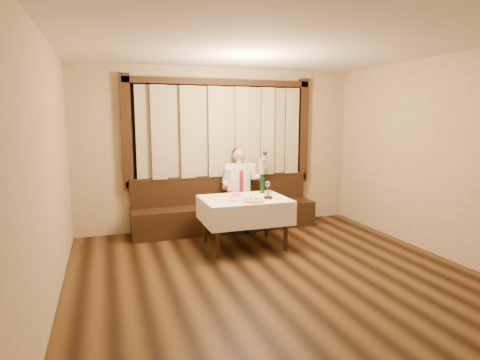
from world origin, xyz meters
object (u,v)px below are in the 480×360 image
object	(u,v)px
banquette	(225,212)
green_bottle	(262,185)
pizza	(253,200)
pasta_cream	(234,199)
cruet_caddy	(268,196)
seated_man	(241,183)
dining_table	(244,205)
pasta_red	(236,194)

from	to	relation	value
banquette	green_bottle	distance (m)	1.03
pizza	pasta_cream	bearing A→B (deg)	156.31
banquette	cruet_caddy	world-z (taller)	banquette
banquette	green_bottle	xyz separation A→B (m)	(0.40, -0.75, 0.58)
banquette	pasta_cream	world-z (taller)	banquette
banquette	seated_man	xyz separation A→B (m)	(0.26, -0.09, 0.52)
pizza	seated_man	bearing A→B (deg)	79.59
banquette	seated_man	bearing A→B (deg)	-19.04
cruet_caddy	seated_man	distance (m)	1.12
dining_table	pasta_cream	bearing A→B (deg)	-142.52
dining_table	cruet_caddy	xyz separation A→B (m)	(0.31, -0.18, 0.15)
dining_table	pizza	xyz separation A→B (m)	(0.04, -0.27, 0.12)
green_bottle	pasta_cream	bearing A→B (deg)	-144.67
dining_table	cruet_caddy	world-z (taller)	cruet_caddy
dining_table	green_bottle	world-z (taller)	green_bottle
pizza	pasta_red	world-z (taller)	pasta_red
pasta_red	cruet_caddy	distance (m)	0.51
pasta_red	seated_man	world-z (taller)	seated_man
cruet_caddy	pasta_cream	bearing A→B (deg)	-159.37
pasta_red	pasta_cream	xyz separation A→B (m)	(-0.13, -0.31, -0.00)
pizza	cruet_caddy	world-z (taller)	cruet_caddy
banquette	seated_man	world-z (taller)	seated_man
pasta_cream	banquette	bearing A→B (deg)	80.01
seated_man	dining_table	bearing A→B (deg)	-105.59
pizza	green_bottle	size ratio (longest dim) A/B	1.13
cruet_caddy	seated_man	size ratio (longest dim) A/B	0.10
pizza	seated_man	distance (m)	1.22
pasta_cream	cruet_caddy	distance (m)	0.52
pizza	seated_man	xyz separation A→B (m)	(0.22, 1.20, 0.06)
banquette	pasta_cream	distance (m)	1.29
cruet_caddy	seated_man	bearing A→B (deg)	115.58
pasta_red	green_bottle	distance (m)	0.50
pizza	pasta_cream	size ratio (longest dim) A/B	1.49
pasta_red	pasta_cream	world-z (taller)	pasta_red
banquette	cruet_caddy	xyz separation A→B (m)	(0.31, -1.20, 0.50)
pasta_red	pasta_cream	bearing A→B (deg)	-113.11
pasta_red	seated_man	bearing A→B (deg)	66.75
pizza	pasta_red	distance (m)	0.44
pasta_red	pasta_cream	distance (m)	0.34
dining_table	green_bottle	xyz separation A→B (m)	(0.40, 0.27, 0.24)
pasta_red	seated_man	size ratio (longest dim) A/B	0.18
pasta_cream	seated_man	xyz separation A→B (m)	(0.47, 1.09, 0.04)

